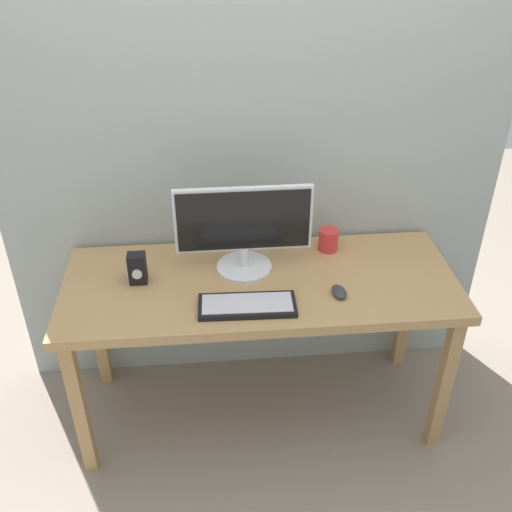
% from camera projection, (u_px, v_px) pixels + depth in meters
% --- Properties ---
extents(ground_plane, '(6.00, 6.00, 0.00)m').
position_uv_depth(ground_plane, '(260.00, 408.00, 2.87)').
color(ground_plane, gray).
extents(wall_back, '(2.25, 0.04, 3.00)m').
position_uv_depth(wall_back, '(252.00, 77.00, 2.36)').
color(wall_back, '#9EA8A3').
rests_on(wall_back, ground_plane).
extents(desk, '(1.64, 0.65, 0.76)m').
position_uv_depth(desk, '(260.00, 295.00, 2.50)').
color(desk, tan).
rests_on(desk, ground_plane).
extents(monitor, '(0.57, 0.24, 0.38)m').
position_uv_depth(monitor, '(244.00, 228.00, 2.43)').
color(monitor, silver).
rests_on(monitor, desk).
extents(keyboard_primary, '(0.39, 0.17, 0.02)m').
position_uv_depth(keyboard_primary, '(247.00, 305.00, 2.29)').
color(keyboard_primary, black).
rests_on(keyboard_primary, desk).
extents(mouse, '(0.07, 0.10, 0.03)m').
position_uv_depth(mouse, '(339.00, 292.00, 2.36)').
color(mouse, '#333338').
rests_on(mouse, desk).
extents(audio_controller, '(0.07, 0.07, 0.13)m').
position_uv_depth(audio_controller, '(137.00, 268.00, 2.41)').
color(audio_controller, black).
rests_on(audio_controller, desk).
extents(coffee_mug, '(0.09, 0.09, 0.10)m').
position_uv_depth(coffee_mug, '(328.00, 240.00, 2.63)').
color(coffee_mug, red).
rests_on(coffee_mug, desk).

